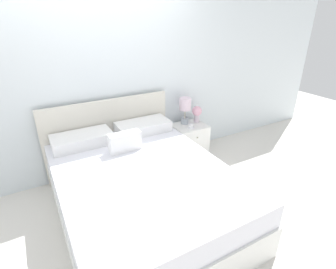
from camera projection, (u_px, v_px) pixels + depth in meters
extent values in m
plane|color=silver|center=(113.00, 168.00, 3.78)|extent=(12.00, 12.00, 0.00)
cube|color=white|center=(101.00, 77.00, 3.28)|extent=(8.00, 0.06, 2.60)
cube|color=white|center=(144.00, 202.00, 2.84)|extent=(1.66, 2.19, 0.35)
cube|color=white|center=(143.00, 179.00, 2.71)|extent=(1.62, 2.15, 0.24)
cube|color=silver|center=(110.00, 137.00, 3.54)|extent=(1.69, 0.05, 1.03)
cube|color=white|center=(82.00, 140.00, 3.12)|extent=(0.70, 0.36, 0.14)
cube|color=white|center=(143.00, 127.00, 3.48)|extent=(0.70, 0.36, 0.14)
cube|color=white|center=(125.00, 142.00, 2.98)|extent=(0.36, 0.13, 0.22)
cube|color=white|center=(189.00, 141.00, 4.00)|extent=(0.49, 0.41, 0.51)
sphere|color=#B2AD93|center=(197.00, 138.00, 3.77)|extent=(0.02, 0.02, 0.02)
cylinder|color=#A8B2BC|center=(185.00, 121.00, 3.95)|extent=(0.11, 0.11, 0.09)
cylinder|color=#B7B29E|center=(185.00, 114.00, 3.90)|extent=(0.02, 0.02, 0.14)
cylinder|color=silver|center=(185.00, 104.00, 3.83)|extent=(0.17, 0.17, 0.18)
cylinder|color=silver|center=(197.00, 118.00, 4.00)|extent=(0.08, 0.08, 0.12)
sphere|color=#EFB2C6|center=(197.00, 111.00, 3.95)|extent=(0.15, 0.15, 0.15)
sphere|color=#609356|center=(199.00, 113.00, 3.98)|extent=(0.07, 0.07, 0.07)
cylinder|color=white|center=(191.00, 128.00, 3.81)|extent=(0.10, 0.10, 0.01)
cylinder|color=white|center=(191.00, 126.00, 3.80)|extent=(0.06, 0.06, 0.05)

